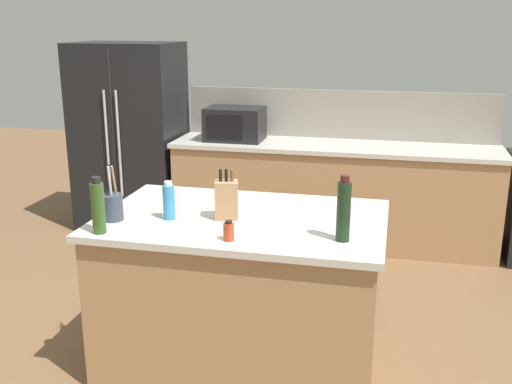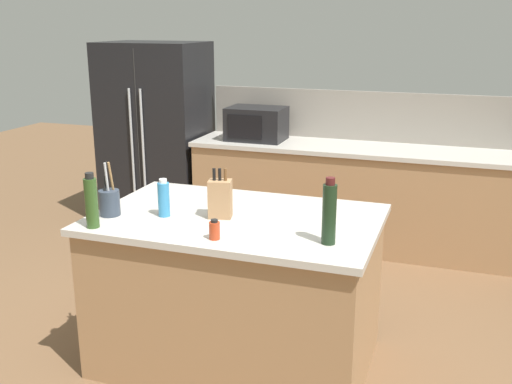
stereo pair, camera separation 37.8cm
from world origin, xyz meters
TOP-DOWN VIEW (x-y plane):
  - ground_plane at (0.00, 0.00)m, footprint 14.00×14.00m
  - back_counter_run at (0.30, 2.20)m, footprint 2.99×0.66m
  - wall_backsplash at (0.30, 2.52)m, footprint 2.95×0.03m
  - kitchen_island at (0.00, 0.00)m, footprint 1.65×1.06m
  - refrigerator at (-1.73, 2.25)m, footprint 1.00×0.75m
  - microwave at (-0.64, 2.20)m, footprint 0.53×0.39m
  - knife_block at (-0.08, -0.05)m, footprint 0.15×0.13m
  - utensil_crock at (-0.70, -0.22)m, footprint 0.12×0.12m
  - olive_oil_bottle at (-0.67, -0.44)m, footprint 0.07×0.07m
  - wine_bottle at (0.60, -0.26)m, footprint 0.07×0.07m
  - spice_jar_paprika at (0.03, -0.39)m, footprint 0.06×0.06m
  - dish_soap_bottle at (-0.40, -0.13)m, footprint 0.07×0.07m

SIDE VIEW (x-z plane):
  - ground_plane at x=0.00m, z-range 0.00..0.00m
  - back_counter_run at x=0.30m, z-range 0.00..0.94m
  - kitchen_island at x=0.00m, z-range 0.00..0.94m
  - refrigerator at x=-1.73m, z-range 0.00..1.83m
  - spice_jar_paprika at x=0.03m, z-range 0.94..1.04m
  - utensil_crock at x=-0.70m, z-range 0.86..1.18m
  - dish_soap_bottle at x=-0.40m, z-range 0.93..1.16m
  - knife_block at x=-0.08m, z-range 0.91..1.20m
  - olive_oil_bottle at x=-0.67m, z-range 0.93..1.24m
  - microwave at x=-0.64m, z-range 0.94..1.25m
  - wine_bottle at x=0.60m, z-range 0.93..1.28m
  - wall_backsplash at x=0.30m, z-range 0.94..1.40m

